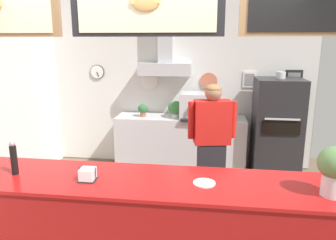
% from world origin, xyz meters
% --- Properties ---
extents(back_wall_assembly, '(4.50, 2.96, 2.89)m').
position_xyz_m(back_wall_assembly, '(-0.01, 2.51, 1.54)').
color(back_wall_assembly, gray).
rests_on(back_wall_assembly, ground_plane).
extents(service_counter, '(3.58, 0.72, 1.01)m').
position_xyz_m(service_counter, '(0.00, -0.37, 0.50)').
color(service_counter, maroon).
rests_on(service_counter, ground_plane).
extents(back_prep_counter, '(2.11, 0.53, 0.93)m').
position_xyz_m(back_prep_counter, '(0.06, 2.32, 0.46)').
color(back_prep_counter, silver).
rests_on(back_prep_counter, ground_plane).
extents(pizza_oven, '(0.70, 0.70, 1.69)m').
position_xyz_m(pizza_oven, '(1.57, 2.20, 0.80)').
color(pizza_oven, '#232326').
rests_on(pizza_oven, ground_plane).
extents(shop_worker, '(0.59, 0.30, 1.65)m').
position_xyz_m(shop_worker, '(0.57, 1.02, 0.89)').
color(shop_worker, '#232328').
rests_on(shop_worker, ground_plane).
extents(espresso_machine, '(0.57, 0.50, 0.41)m').
position_xyz_m(espresso_machine, '(0.34, 2.29, 1.13)').
color(espresso_machine, silver).
rests_on(espresso_machine, back_prep_counter).
extents(potted_rosemary, '(0.25, 0.25, 0.27)m').
position_xyz_m(potted_rosemary, '(-0.02, 2.30, 1.07)').
color(potted_rosemary, beige).
rests_on(potted_rosemary, back_prep_counter).
extents(potted_oregano, '(0.16, 0.16, 0.21)m').
position_xyz_m(potted_oregano, '(-0.56, 2.29, 1.05)').
color(potted_oregano, '#9E563D').
rests_on(potted_oregano, back_prep_counter).
extents(potted_basil, '(0.16, 0.16, 0.22)m').
position_xyz_m(potted_basil, '(0.89, 2.33, 1.06)').
color(potted_basil, '#4C4C51').
rests_on(potted_basil, back_prep_counter).
extents(napkin_holder, '(0.15, 0.14, 0.12)m').
position_xyz_m(napkin_holder, '(-0.46, -0.44, 1.06)').
color(napkin_holder, '#262628').
rests_on(napkin_holder, service_counter).
extents(basil_vase, '(0.25, 0.25, 0.39)m').
position_xyz_m(basil_vase, '(1.47, -0.47, 1.22)').
color(basil_vase, silver).
rests_on(basil_vase, service_counter).
extents(pepper_grinder, '(0.06, 0.06, 0.30)m').
position_xyz_m(pepper_grinder, '(-1.13, -0.40, 1.16)').
color(pepper_grinder, black).
rests_on(pepper_grinder, service_counter).
extents(condiment_plate, '(0.18, 0.18, 0.01)m').
position_xyz_m(condiment_plate, '(0.51, -0.38, 1.01)').
color(condiment_plate, white).
rests_on(condiment_plate, service_counter).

